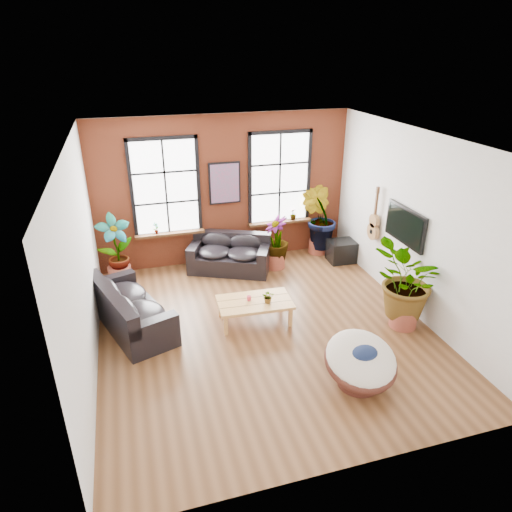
{
  "coord_description": "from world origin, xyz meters",
  "views": [
    {
      "loc": [
        -2.18,
        -6.85,
        4.88
      ],
      "look_at": [
        0.0,
        0.6,
        1.25
      ],
      "focal_mm": 32.0,
      "sensor_mm": 36.0,
      "label": 1
    }
  ],
  "objects_px": {
    "sofa_back": "(230,254)",
    "papasan_chair": "(361,361)",
    "coffee_table": "(255,303)",
    "sofa_left": "(129,309)"
  },
  "relations": [
    {
      "from": "sofa_left",
      "to": "coffee_table",
      "type": "relative_size",
      "value": 1.64
    },
    {
      "from": "coffee_table",
      "to": "sofa_left",
      "type": "bearing_deg",
      "value": 172.05
    },
    {
      "from": "sofa_back",
      "to": "coffee_table",
      "type": "distance_m",
      "value": 2.32
    },
    {
      "from": "coffee_table",
      "to": "papasan_chair",
      "type": "bearing_deg",
      "value": -60.84
    },
    {
      "from": "sofa_back",
      "to": "sofa_left",
      "type": "distance_m",
      "value": 3.02
    },
    {
      "from": "sofa_left",
      "to": "coffee_table",
      "type": "height_order",
      "value": "sofa_left"
    },
    {
      "from": "sofa_back",
      "to": "sofa_left",
      "type": "relative_size",
      "value": 0.87
    },
    {
      "from": "sofa_back",
      "to": "papasan_chair",
      "type": "relative_size",
      "value": 1.71
    },
    {
      "from": "coffee_table",
      "to": "papasan_chair",
      "type": "relative_size",
      "value": 1.19
    },
    {
      "from": "sofa_back",
      "to": "sofa_left",
      "type": "height_order",
      "value": "sofa_left"
    }
  ]
}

